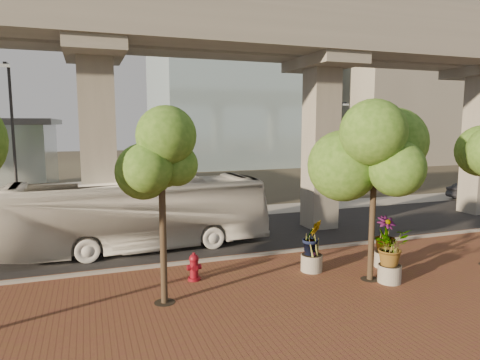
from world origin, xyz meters
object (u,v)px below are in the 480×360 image
object	(u,v)px
transit_bus	(139,214)
parked_car	(474,191)
fire_hydrant	(194,267)
planter_front	(391,249)

from	to	relation	value
transit_bus	parked_car	bearing A→B (deg)	-81.59
fire_hydrant	planter_front	size ratio (longest dim) A/B	0.51
parked_car	planter_front	distance (m)	22.00
parked_car	fire_hydrant	size ratio (longest dim) A/B	3.79
fire_hydrant	transit_bus	bearing A→B (deg)	106.54
transit_bus	planter_front	bearing A→B (deg)	-134.52
parked_car	fire_hydrant	bearing A→B (deg)	116.61
parked_car	planter_front	bearing A→B (deg)	129.78
parked_car	fire_hydrant	distance (m)	26.82
parked_car	fire_hydrant	world-z (taller)	parked_car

